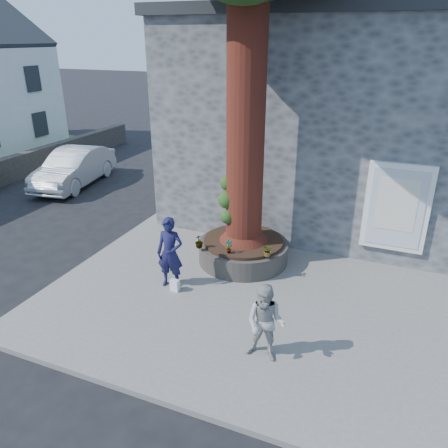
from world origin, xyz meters
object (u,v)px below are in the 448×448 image
at_px(planter, 243,250).
at_px(car_silver, 74,168).
at_px(woman, 266,323).
at_px(man, 170,253).

relative_size(planter, car_silver, 0.53).
relative_size(woman, car_silver, 0.34).
xyz_separation_m(man, car_silver, (-7.39, 5.50, -0.25)).
bearing_deg(woman, man, 151.12).
bearing_deg(car_silver, woman, -44.60).
height_order(planter, woman, woman).
bearing_deg(man, planter, 49.80).
xyz_separation_m(planter, woman, (1.65, -3.38, 0.45)).
xyz_separation_m(woman, car_silver, (-10.17, 7.07, -0.15)).
bearing_deg(woman, car_silver, 145.85).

